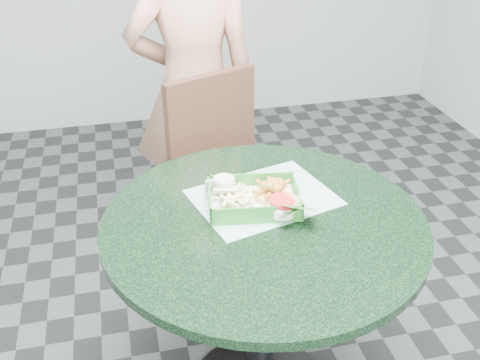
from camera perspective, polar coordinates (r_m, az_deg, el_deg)
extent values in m
cylinder|color=black|center=(1.91, 2.19, -13.66)|extent=(0.10, 0.10, 0.70)
cylinder|color=#214431|center=(1.68, 2.43, -4.98)|extent=(0.96, 0.96, 0.03)
cube|color=#332317|center=(2.34, -1.91, -1.99)|extent=(0.42, 0.42, 0.04)
cube|color=#332317|center=(2.39, -2.94, 5.48)|extent=(0.42, 0.04, 0.46)
cube|color=#332317|center=(2.32, -5.32, -9.79)|extent=(0.04, 0.04, 0.43)
cube|color=#332317|center=(2.38, 3.38, -8.51)|extent=(0.04, 0.04, 0.43)
cube|color=#332317|center=(2.60, -6.53, -4.74)|extent=(0.04, 0.04, 0.43)
cube|color=#332317|center=(2.65, 1.20, -3.73)|extent=(0.04, 0.04, 0.43)
imported|color=tan|center=(2.50, -4.73, 9.90)|extent=(0.63, 0.44, 1.66)
cube|color=#8EB8B4|center=(1.77, 2.38, -2.32)|extent=(0.49, 0.41, 0.00)
cube|color=#2A8129|center=(1.73, 1.37, -3.01)|extent=(0.27, 0.20, 0.01)
cube|color=white|center=(1.72, 1.38, -2.84)|extent=(0.26, 0.19, 0.00)
cube|color=#2A8129|center=(1.79, 0.61, -0.61)|extent=(0.27, 0.01, 0.05)
cube|color=#2A8129|center=(1.63, 2.23, -4.03)|extent=(0.27, 0.01, 0.05)
cube|color=#2A8129|center=(1.75, 5.62, -1.68)|extent=(0.01, 0.20, 0.05)
cube|color=#2A8129|center=(1.69, -2.99, -2.80)|extent=(0.01, 0.20, 0.05)
cylinder|color=#F6BB67|center=(1.75, 3.10, -1.82)|extent=(0.11, 0.11, 0.02)
cylinder|color=white|center=(1.74, -1.87, -1.10)|extent=(0.07, 0.07, 0.03)
cylinder|color=white|center=(1.73, -1.88, -0.57)|extent=(0.06, 0.06, 0.00)
cylinder|color=white|center=(1.68, 4.50, -3.30)|extent=(0.08, 0.08, 0.03)
torus|color=white|center=(1.67, 4.52, -2.80)|extent=(0.08, 0.08, 0.01)
cylinder|color=red|center=(1.66, 4.54, -2.54)|extent=(0.07, 0.07, 0.01)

